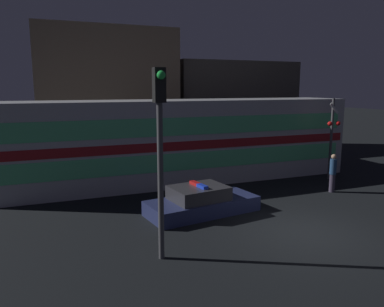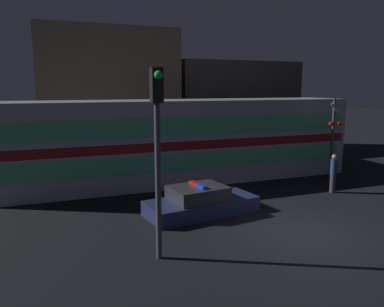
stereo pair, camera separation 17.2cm
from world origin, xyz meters
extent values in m
plane|color=black|center=(0.00, 0.00, 0.00)|extent=(120.00, 120.00, 0.00)
cube|color=#B7BABF|center=(-1.20, 8.10, 2.06)|extent=(17.61, 3.17, 4.12)
cube|color=maroon|center=(-1.20, 6.50, 2.06)|extent=(17.25, 0.03, 0.41)
cube|color=#59D88C|center=(-1.20, 6.50, 1.32)|extent=(16.73, 0.02, 0.82)
cube|color=#59D88C|center=(-1.20, 6.50, 2.97)|extent=(16.73, 0.02, 0.82)
cube|color=navy|center=(-2.35, 3.01, 0.28)|extent=(4.47, 2.37, 0.56)
cube|color=#333338|center=(-2.52, 2.99, 0.82)|extent=(2.25, 1.83, 0.51)
cube|color=blue|center=(-2.48, 2.73, 1.13)|extent=(0.28, 0.55, 0.12)
cube|color=red|center=(-2.56, 3.25, 1.13)|extent=(0.28, 0.55, 0.12)
cylinder|color=#3F384C|center=(4.32, 3.51, 0.42)|extent=(0.25, 0.25, 0.84)
cylinder|color=navy|center=(4.32, 3.51, 1.19)|extent=(0.30, 0.30, 0.70)
sphere|color=tan|center=(4.32, 3.51, 1.65)|extent=(0.23, 0.23, 0.23)
cylinder|color=#4C4C51|center=(5.90, 5.50, 2.09)|extent=(0.13, 0.13, 4.19)
sphere|color=red|center=(5.63, 5.36, 2.93)|extent=(0.24, 0.24, 0.24)
sphere|color=red|center=(6.16, 5.36, 2.93)|extent=(0.24, 0.24, 0.24)
cube|color=white|center=(5.90, 5.41, 3.69)|extent=(0.58, 0.03, 0.58)
cylinder|color=#4C4C51|center=(-4.93, -0.11, 2.17)|extent=(0.16, 0.16, 4.35)
cube|color=black|center=(-4.93, -0.11, 4.80)|extent=(0.30, 0.30, 0.90)
sphere|color=green|center=(-4.93, -0.31, 5.05)|extent=(0.23, 0.23, 0.23)
cube|color=brown|center=(-3.89, 15.24, 4.19)|extent=(8.59, 4.31, 8.38)
cube|color=#47423D|center=(5.57, 16.00, 3.30)|extent=(9.24, 4.17, 6.59)
camera|label=1|loc=(-7.75, -9.58, 4.74)|focal=35.00mm
camera|label=2|loc=(-7.59, -9.65, 4.74)|focal=35.00mm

